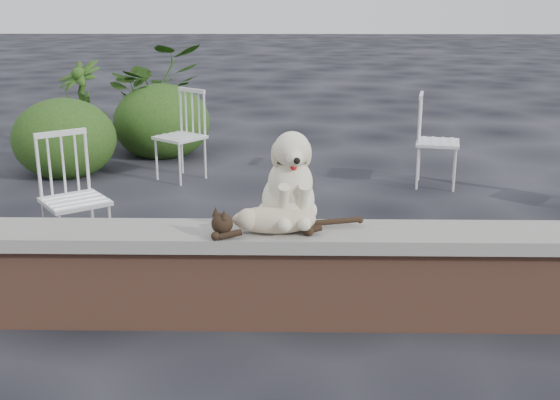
{
  "coord_description": "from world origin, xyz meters",
  "views": [
    {
      "loc": [
        -0.47,
        -3.74,
        1.9
      ],
      "look_at": [
        -0.54,
        0.2,
        0.7
      ],
      "focal_mm": 43.84,
      "sensor_mm": 36.0,
      "label": 1
    }
  ],
  "objects_px": {
    "potted_plant_a": "(153,96)",
    "cat": "(274,218)",
    "chair_a": "(75,199)",
    "potted_plant_b": "(81,106)",
    "chair_e": "(438,141)",
    "chair_b": "(180,136)",
    "dog": "(288,176)"
  },
  "relations": [
    {
      "from": "potted_plant_a",
      "to": "cat",
      "type": "bearing_deg",
      "value": -71.25
    },
    {
      "from": "cat",
      "to": "chair_a",
      "type": "relative_size",
      "value": 1.12
    },
    {
      "from": "chair_a",
      "to": "potted_plant_b",
      "type": "xyz_separation_m",
      "value": [
        -1.05,
        3.71,
        0.08
      ]
    },
    {
      "from": "chair_a",
      "to": "chair_e",
      "type": "relative_size",
      "value": 1.0
    },
    {
      "from": "chair_b",
      "to": "chair_e",
      "type": "bearing_deg",
      "value": 33.73
    },
    {
      "from": "chair_e",
      "to": "chair_b",
      "type": "bearing_deg",
      "value": 97.7
    },
    {
      "from": "dog",
      "to": "chair_a",
      "type": "relative_size",
      "value": 0.63
    },
    {
      "from": "potted_plant_b",
      "to": "cat",
      "type": "bearing_deg",
      "value": -61.98
    },
    {
      "from": "cat",
      "to": "chair_e",
      "type": "height_order",
      "value": "chair_e"
    },
    {
      "from": "potted_plant_b",
      "to": "potted_plant_a",
      "type": "bearing_deg",
      "value": 4.88
    },
    {
      "from": "dog",
      "to": "chair_e",
      "type": "xyz_separation_m",
      "value": [
        1.49,
        2.94,
        -0.41
      ]
    },
    {
      "from": "chair_b",
      "to": "potted_plant_b",
      "type": "distance_m",
      "value": 2.03
    },
    {
      "from": "chair_a",
      "to": "potted_plant_b",
      "type": "height_order",
      "value": "potted_plant_b"
    },
    {
      "from": "chair_e",
      "to": "chair_b",
      "type": "distance_m",
      "value": 2.65
    },
    {
      "from": "dog",
      "to": "chair_b",
      "type": "height_order",
      "value": "dog"
    },
    {
      "from": "chair_b",
      "to": "dog",
      "type": "bearing_deg",
      "value": -31.51
    },
    {
      "from": "dog",
      "to": "potted_plant_b",
      "type": "bearing_deg",
      "value": 109.91
    },
    {
      "from": "chair_a",
      "to": "chair_e",
      "type": "distance_m",
      "value": 3.68
    },
    {
      "from": "cat",
      "to": "potted_plant_a",
      "type": "relative_size",
      "value": 0.8
    },
    {
      "from": "dog",
      "to": "chair_a",
      "type": "bearing_deg",
      "value": 141.16
    },
    {
      "from": "chair_e",
      "to": "potted_plant_b",
      "type": "relative_size",
      "value": 0.85
    },
    {
      "from": "chair_b",
      "to": "potted_plant_b",
      "type": "xyz_separation_m",
      "value": [
        -1.45,
        1.42,
        0.08
      ]
    },
    {
      "from": "potted_plant_a",
      "to": "dog",
      "type": "bearing_deg",
      "value": -69.82
    },
    {
      "from": "cat",
      "to": "chair_b",
      "type": "bearing_deg",
      "value": 98.25
    },
    {
      "from": "chair_b",
      "to": "potted_plant_a",
      "type": "distance_m",
      "value": 1.61
    },
    {
      "from": "dog",
      "to": "cat",
      "type": "xyz_separation_m",
      "value": [
        -0.08,
        -0.15,
        -0.21
      ]
    },
    {
      "from": "dog",
      "to": "chair_a",
      "type": "distance_m",
      "value": 1.82
    },
    {
      "from": "chair_a",
      "to": "chair_e",
      "type": "bearing_deg",
      "value": -2.1
    },
    {
      "from": "chair_e",
      "to": "chair_b",
      "type": "relative_size",
      "value": 1.0
    },
    {
      "from": "chair_a",
      "to": "chair_b",
      "type": "height_order",
      "value": "same"
    },
    {
      "from": "chair_e",
      "to": "potted_plant_b",
      "type": "distance_m",
      "value": 4.41
    },
    {
      "from": "potted_plant_a",
      "to": "potted_plant_b",
      "type": "bearing_deg",
      "value": -175.12
    }
  ]
}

